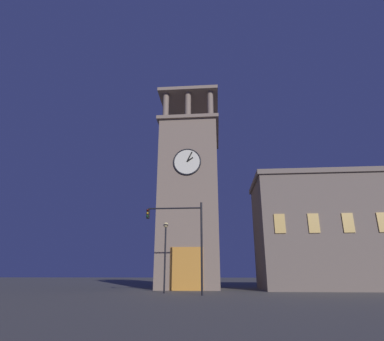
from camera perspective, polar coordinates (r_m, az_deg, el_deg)
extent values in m
plane|color=#56544F|center=(33.67, -6.08, -21.03)|extent=(200.00, 200.00, 0.00)
cube|color=gray|center=(36.19, -0.27, -6.56)|extent=(6.39, 8.93, 18.06)
cube|color=gray|center=(39.16, -0.25, 6.77)|extent=(6.99, 9.53, 0.40)
cylinder|color=gray|center=(36.49, 3.40, 12.08)|extent=(0.70, 0.70, 3.26)
cylinder|color=gray|center=(36.61, -0.76, 11.94)|extent=(0.70, 0.70, 3.26)
cylinder|color=gray|center=(36.91, -4.86, 11.74)|extent=(0.70, 0.70, 3.26)
cylinder|color=gray|center=(43.32, 3.63, 6.88)|extent=(0.70, 0.70, 3.26)
cylinder|color=gray|center=(43.42, 0.18, 6.78)|extent=(0.70, 0.70, 3.26)
cylinder|color=gray|center=(43.68, -3.24, 6.65)|extent=(0.70, 0.70, 3.26)
cube|color=gray|center=(40.86, -0.24, 11.41)|extent=(6.99, 9.53, 0.40)
cylinder|color=black|center=(41.54, -0.24, 13.00)|extent=(0.12, 0.12, 2.26)
cylinder|color=silver|center=(32.91, -0.92, 1.60)|extent=(2.85, 0.12, 2.85)
torus|color=black|center=(32.89, -0.92, 1.62)|extent=(3.01, 0.16, 3.01)
cube|color=black|center=(32.87, -0.38, 2.05)|extent=(0.71, 0.06, 0.55)
cube|color=black|center=(32.98, -0.46, 2.56)|extent=(0.65, 0.06, 1.14)
cube|color=orange|center=(31.01, -1.00, -17.65)|extent=(3.20, 0.24, 4.00)
cube|color=#75665B|center=(36.98, 29.25, -10.16)|extent=(21.66, 7.98, 10.86)
cube|color=#75665B|center=(38.00, 27.92, -1.72)|extent=(22.06, 8.38, 0.50)
cube|color=#E0B259|center=(33.43, 31.85, -8.13)|extent=(1.00, 0.12, 1.80)
cube|color=#E0B259|center=(32.15, 26.90, -8.60)|extent=(1.00, 0.12, 1.80)
cube|color=#E0B259|center=(31.11, 21.57, -9.03)|extent=(1.00, 0.12, 1.80)
cube|color=#E0B259|center=(30.37, 15.91, -9.41)|extent=(1.00, 0.12, 1.80)
cylinder|color=black|center=(24.45, 1.80, -13.92)|extent=(0.16, 0.16, 6.96)
cylinder|color=black|center=(25.07, -3.23, -6.99)|extent=(4.31, 0.12, 0.12)
cube|color=black|center=(25.37, -8.13, -7.95)|extent=(0.22, 0.30, 0.75)
sphere|color=#360505|center=(25.25, -8.19, -7.26)|extent=(0.16, 0.16, 0.16)
sphere|color=orange|center=(25.20, -8.21, -7.82)|extent=(0.16, 0.16, 0.16)
sphere|color=#063316|center=(25.16, -8.24, -8.38)|extent=(0.16, 0.16, 0.16)
cylinder|color=black|center=(27.01, -5.02, -16.05)|extent=(0.14, 0.14, 5.32)
sphere|color=#F9DB8C|center=(27.28, -4.85, -10.00)|extent=(0.44, 0.44, 0.44)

